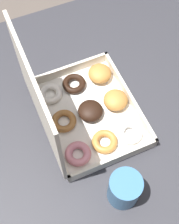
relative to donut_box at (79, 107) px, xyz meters
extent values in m
plane|color=#564C44|center=(-0.03, 0.00, -0.76)|extent=(8.00, 8.00, 0.00)
cube|color=#2D2D33|center=(-0.03, 0.00, -0.07)|extent=(0.92, 0.99, 0.03)
cylinder|color=#2D2D33|center=(0.38, -0.45, -0.42)|extent=(0.06, 0.06, 0.68)
cube|color=silver|center=(0.00, -0.03, -0.05)|extent=(0.31, 0.25, 0.01)
cube|color=beige|center=(0.00, -0.15, -0.03)|extent=(0.31, 0.01, 0.03)
cube|color=beige|center=(0.00, 0.09, -0.03)|extent=(0.31, 0.01, 0.03)
cube|color=beige|center=(-0.16, -0.03, -0.03)|extent=(0.01, 0.25, 0.03)
cube|color=beige|center=(0.15, -0.03, -0.03)|extent=(0.01, 0.25, 0.03)
cube|color=beige|center=(0.00, 0.10, 0.11)|extent=(0.31, 0.01, 0.25)
torus|color=white|center=(-0.10, -0.10, -0.04)|extent=(0.07, 0.07, 0.02)
ellipsoid|color=#B77A38|center=(0.00, -0.11, -0.03)|extent=(0.07, 0.07, 0.04)
ellipsoid|color=#B77A38|center=(0.10, -0.10, -0.03)|extent=(0.07, 0.07, 0.04)
torus|color=#B77A38|center=(-0.10, -0.03, -0.04)|extent=(0.07, 0.07, 0.02)
ellipsoid|color=black|center=(0.00, -0.03, -0.03)|extent=(0.07, 0.07, 0.03)
torus|color=black|center=(0.10, -0.02, -0.04)|extent=(0.07, 0.07, 0.02)
torus|color=pink|center=(-0.10, 0.05, -0.04)|extent=(0.07, 0.07, 0.02)
torus|color=#9E6633|center=(0.00, 0.05, -0.04)|extent=(0.07, 0.07, 0.02)
torus|color=white|center=(0.09, 0.05, -0.04)|extent=(0.07, 0.07, 0.02)
cylinder|color=teal|center=(-0.24, -0.01, -0.01)|extent=(0.08, 0.08, 0.10)
cylinder|color=black|center=(-0.24, -0.01, 0.04)|extent=(0.06, 0.06, 0.01)
camera|label=1|loc=(-0.38, 0.14, 0.71)|focal=50.00mm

